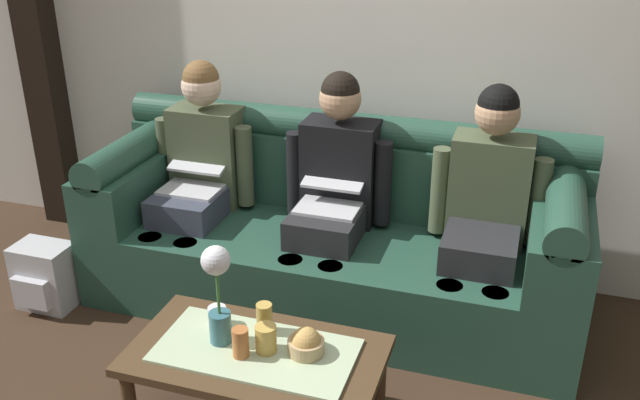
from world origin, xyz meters
The scene contains 13 objects.
back_wall_patterned centered at (0.00, 1.70, 1.45)m, with size 6.00×0.12×2.90m, color silver.
couch centered at (0.00, 1.17, 0.37)m, with size 2.49×0.88×0.96m.
person_left centered at (-0.76, 1.17, 0.66)m, with size 0.56×0.67×1.22m.
person_middle centered at (0.00, 1.17, 0.66)m, with size 0.56×0.67×1.22m.
person_right centered at (0.76, 1.17, 0.66)m, with size 0.56×0.67×1.22m.
coffee_table centered at (0.00, 0.11, 0.34)m, with size 1.00×0.55×0.39m.
flower_vase centered at (-0.15, 0.12, 0.64)m, with size 0.11×0.11×0.42m.
snack_bowl centered at (0.19, 0.15, 0.43)m, with size 0.14×0.14×0.12m.
cup_near_left centered at (-0.04, 0.06, 0.45)m, with size 0.06×0.06×0.12m, color #B26633.
cup_near_right centered at (-0.01, 0.24, 0.46)m, with size 0.07×0.07×0.13m, color gold.
cup_far_center centered at (0.04, 0.12, 0.45)m, with size 0.08×0.08×0.11m, color gold.
cup_far_left centered at (-0.21, 0.22, 0.44)m, with size 0.08×0.08×0.08m, color silver.
backpack_left centered at (-1.42, 0.62, 0.17)m, with size 0.29×0.25×0.35m.
Camera 1 is at (0.93, -1.94, 2.06)m, focal length 39.17 mm.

